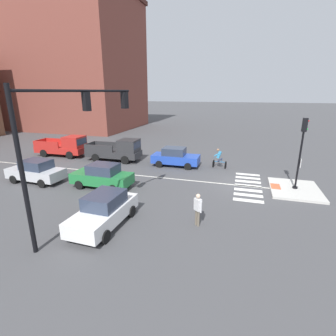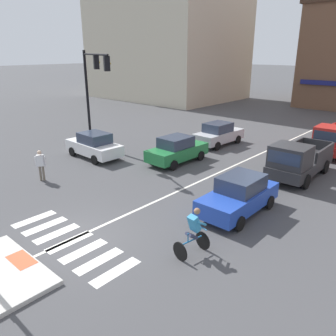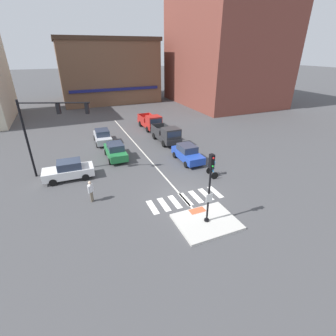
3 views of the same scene
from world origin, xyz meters
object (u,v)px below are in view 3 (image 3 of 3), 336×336
object	(u,v)px
traffic_light_mast	(45,125)
pickup_truck_charcoal_eastbound_far	(167,135)
car_white_cross_left	(69,170)
signal_pole	(210,183)
car_green_westbound_far	(115,151)
cyclist	(212,167)
car_silver_westbound_distant	(103,136)
car_blue_eastbound_mid	(188,153)
pickup_truck_red_eastbound_distant	(151,122)
pedestrian_at_curb_left	(91,190)

from	to	relation	value
traffic_light_mast	pickup_truck_charcoal_eastbound_far	distance (m)	13.39
car_white_cross_left	signal_pole	bearing A→B (deg)	-51.82
pickup_truck_charcoal_eastbound_far	signal_pole	bearing A→B (deg)	-103.37
car_green_westbound_far	cyclist	distance (m)	9.93
car_silver_westbound_distant	car_blue_eastbound_mid	world-z (taller)	same
traffic_light_mast	pickup_truck_red_eastbound_distant	distance (m)	16.27
pedestrian_at_curb_left	pickup_truck_charcoal_eastbound_far	bearing A→B (deg)	43.32
car_green_westbound_far	pickup_truck_charcoal_eastbound_far	distance (m)	6.95
car_silver_westbound_distant	cyclist	xyz separation A→B (m)	(7.28, -12.31, 0.06)
car_white_cross_left	pedestrian_at_curb_left	world-z (taller)	pedestrian_at_curb_left
pickup_truck_charcoal_eastbound_far	cyclist	size ratio (longest dim) A/B	3.05
car_silver_westbound_distant	car_white_cross_left	bearing A→B (deg)	-117.68
traffic_light_mast	car_silver_westbound_distant	bearing A→B (deg)	52.93
signal_pole	pedestrian_at_curb_left	bearing A→B (deg)	139.70
signal_pole	car_blue_eastbound_mid	xyz separation A→B (m)	(3.30, 9.13, -2.11)
car_silver_westbound_distant	pedestrian_at_curb_left	distance (m)	12.62
car_silver_westbound_distant	car_white_cross_left	xyz separation A→B (m)	(-4.17, -7.95, 0.00)
car_white_cross_left	pickup_truck_charcoal_eastbound_far	xyz separation A→B (m)	(11.18, 5.01, 0.17)
signal_pole	car_silver_westbound_distant	size ratio (longest dim) A/B	1.10
pedestrian_at_curb_left	traffic_light_mast	bearing A→B (deg)	113.78
car_white_cross_left	pickup_truck_red_eastbound_distant	world-z (taller)	pickup_truck_red_eastbound_distant
car_blue_eastbound_mid	signal_pole	bearing A→B (deg)	-109.90
car_blue_eastbound_mid	pedestrian_at_curb_left	xyz separation A→B (m)	(-9.70, -3.70, 0.17)
car_green_westbound_far	signal_pole	bearing A→B (deg)	-76.21
traffic_light_mast	pickup_truck_red_eastbound_distant	bearing A→B (deg)	38.91
car_silver_westbound_distant	car_green_westbound_far	size ratio (longest dim) A/B	1.01
car_blue_eastbound_mid	pickup_truck_red_eastbound_distant	world-z (taller)	pickup_truck_red_eastbound_distant
car_blue_eastbound_mid	pedestrian_at_curb_left	world-z (taller)	pedestrian_at_curb_left
car_blue_eastbound_mid	pickup_truck_red_eastbound_distant	size ratio (longest dim) A/B	0.80
car_white_cross_left	pedestrian_at_curb_left	xyz separation A→B (m)	(1.27, -4.33, 0.17)
car_green_westbound_far	traffic_light_mast	bearing A→B (deg)	-162.32
pickup_truck_red_eastbound_distant	car_green_westbound_far	bearing A→B (deg)	-129.31
pickup_truck_charcoal_eastbound_far	pedestrian_at_curb_left	bearing A→B (deg)	-136.68
car_green_westbound_far	pickup_truck_red_eastbound_distant	xyz separation A→B (m)	(6.68, 8.16, 0.17)
pickup_truck_red_eastbound_distant	cyclist	distance (m)	15.33
signal_pole	cyclist	size ratio (longest dim) A/B	2.74
signal_pole	pickup_truck_charcoal_eastbound_far	size ratio (longest dim) A/B	0.90
car_blue_eastbound_mid	cyclist	size ratio (longest dim) A/B	2.44
car_blue_eastbound_mid	cyclist	bearing A→B (deg)	-82.65
car_silver_westbound_distant	signal_pole	bearing A→B (deg)	-78.82
car_white_cross_left	pickup_truck_charcoal_eastbound_far	bearing A→B (deg)	24.15
signal_pole	car_white_cross_left	bearing A→B (deg)	128.18
cyclist	car_white_cross_left	bearing A→B (deg)	159.14
car_silver_westbound_distant	pickup_truck_charcoal_eastbound_far	size ratio (longest dim) A/B	0.81
pickup_truck_red_eastbound_distant	cyclist	size ratio (longest dim) A/B	3.07
car_blue_eastbound_mid	pickup_truck_red_eastbound_distant	bearing A→B (deg)	88.54
car_green_westbound_far	pickup_truck_red_eastbound_distant	bearing A→B (deg)	50.69
traffic_light_mast	car_white_cross_left	xyz separation A→B (m)	(1.08, -1.00, -3.79)
car_white_cross_left	car_blue_eastbound_mid	xyz separation A→B (m)	(10.97, -0.63, 0.00)
car_green_westbound_far	car_blue_eastbound_mid	bearing A→B (deg)	-28.28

